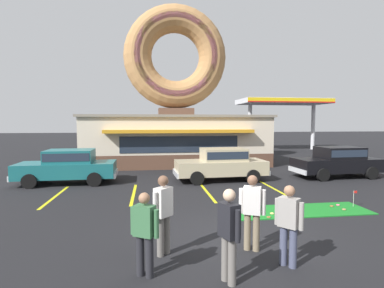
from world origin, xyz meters
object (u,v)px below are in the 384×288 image
(pedestrian_leather_jacket_man, at_px, (252,209))
(golf_ball, at_px, (285,210))
(car_teal, at_px, (68,165))
(pedestrian_clipboard_woman, at_px, (163,211))
(pedestrian_hooded_kid, at_px, (289,222))
(pedestrian_beanie_man, at_px, (145,231))
(car_black, at_px, (337,161))
(pedestrian_blue_sweater_man, at_px, (229,231))
(car_champagne, at_px, (221,163))
(trash_bin, at_px, (265,159))
(putting_flag_pin, at_px, (355,195))

(pedestrian_leather_jacket_man, bearing_deg, golf_ball, 52.36)
(car_teal, relative_size, pedestrian_clipboard_woman, 2.64)
(pedestrian_hooded_kid, relative_size, pedestrian_beanie_man, 1.03)
(car_black, bearing_deg, golf_ball, -135.09)
(car_teal, xyz_separation_m, pedestrian_hooded_kid, (6.57, -9.15, 0.04))
(pedestrian_blue_sweater_man, bearing_deg, pedestrian_clipboard_woman, 130.17)
(car_champagne, bearing_deg, trash_bin, 46.42)
(putting_flag_pin, xyz_separation_m, pedestrian_beanie_man, (-6.96, -3.64, 0.44))
(golf_ball, height_order, car_teal, car_teal)
(car_champagne, height_order, trash_bin, car_champagne)
(car_black, bearing_deg, pedestrian_hooded_kid, -128.23)
(putting_flag_pin, height_order, pedestrian_leather_jacket_man, pedestrian_leather_jacket_man)
(pedestrian_clipboard_woman, bearing_deg, pedestrian_leather_jacket_man, -1.42)
(pedestrian_hooded_kid, bearing_deg, golf_ball, 65.49)
(pedestrian_hooded_kid, bearing_deg, pedestrian_clipboard_woman, 160.42)
(pedestrian_clipboard_woman, bearing_deg, pedestrian_blue_sweater_man, -49.83)
(car_black, bearing_deg, pedestrian_beanie_man, -137.83)
(pedestrian_leather_jacket_man, height_order, trash_bin, pedestrian_leather_jacket_man)
(pedestrian_beanie_man, height_order, trash_bin, pedestrian_beanie_man)
(trash_bin, bearing_deg, golf_ball, -108.03)
(golf_ball, bearing_deg, car_champagne, 98.80)
(car_black, distance_m, pedestrian_leather_jacket_man, 11.03)
(putting_flag_pin, relative_size, car_black, 0.12)
(putting_flag_pin, distance_m, car_champagne, 6.26)
(pedestrian_blue_sweater_man, distance_m, pedestrian_clipboard_woman, 1.72)
(putting_flag_pin, relative_size, car_champagne, 0.12)
(putting_flag_pin, distance_m, pedestrian_blue_sweater_man, 6.83)
(golf_ball, distance_m, car_black, 7.70)
(pedestrian_hooded_kid, bearing_deg, pedestrian_beanie_man, -179.74)
(pedestrian_leather_jacket_man, bearing_deg, trash_bin, 67.03)
(pedestrian_hooded_kid, xyz_separation_m, pedestrian_leather_jacket_man, (-0.47, 0.82, 0.04))
(car_teal, bearing_deg, car_black, -0.99)
(pedestrian_hooded_kid, bearing_deg, putting_flag_pin, 41.28)
(car_black, distance_m, pedestrian_clipboard_woman, 12.43)
(car_champagne, relative_size, pedestrian_blue_sweater_man, 2.71)
(pedestrian_hooded_kid, bearing_deg, car_champagne, 85.06)
(golf_ball, height_order, pedestrian_leather_jacket_man, pedestrian_leather_jacket_man)
(car_black, height_order, pedestrian_blue_sweater_man, pedestrian_blue_sweater_man)
(pedestrian_leather_jacket_man, distance_m, pedestrian_beanie_man, 2.51)
(putting_flag_pin, distance_m, pedestrian_clipboard_woman, 7.15)
(pedestrian_blue_sweater_man, bearing_deg, putting_flag_pin, 36.63)
(golf_ball, xyz_separation_m, pedestrian_clipboard_woman, (-4.05, -2.64, 0.92))
(golf_ball, xyz_separation_m, pedestrian_beanie_man, (-4.43, -3.52, 0.83))
(car_teal, xyz_separation_m, pedestrian_clipboard_woman, (4.12, -8.28, 0.10))
(car_champagne, distance_m, trash_bin, 5.70)
(pedestrian_blue_sweater_man, distance_m, trash_bin, 14.75)
(pedestrian_blue_sweater_man, bearing_deg, trash_bin, 65.84)
(pedestrian_clipboard_woman, relative_size, pedestrian_beanie_man, 1.09)
(pedestrian_clipboard_woman, bearing_deg, pedestrian_beanie_man, -113.55)
(putting_flag_pin, distance_m, pedestrian_hooded_kid, 5.51)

